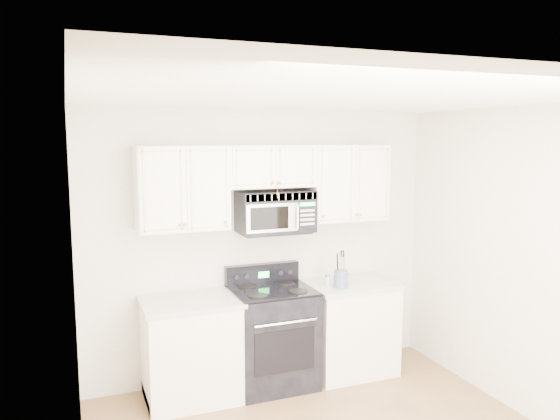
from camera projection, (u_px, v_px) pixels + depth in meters
name	position (u px, v px, depth m)	size (l,w,h in m)	color
room	(349.00, 291.00, 3.73)	(3.51, 3.51, 2.61)	olive
base_cabinet_left	(191.00, 353.00, 4.89)	(0.86, 0.65, 0.92)	beige
base_cabinet_right	(349.00, 330.00, 5.47)	(0.86, 0.65, 0.92)	beige
range	(272.00, 335.00, 5.16)	(0.75, 0.68, 1.12)	black
upper_cabinets	(269.00, 181.00, 5.11)	(2.44, 0.37, 0.75)	beige
microwave	(275.00, 211.00, 5.15)	(0.71, 0.41, 0.39)	black
utensil_crock	(341.00, 278.00, 5.19)	(0.13, 0.13, 0.36)	slate
shaker_salt	(327.00, 280.00, 5.26)	(0.05, 0.05, 0.11)	#BEBEBF
shaker_pepper	(336.00, 280.00, 5.26)	(0.04, 0.04, 0.10)	#BEBEBF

